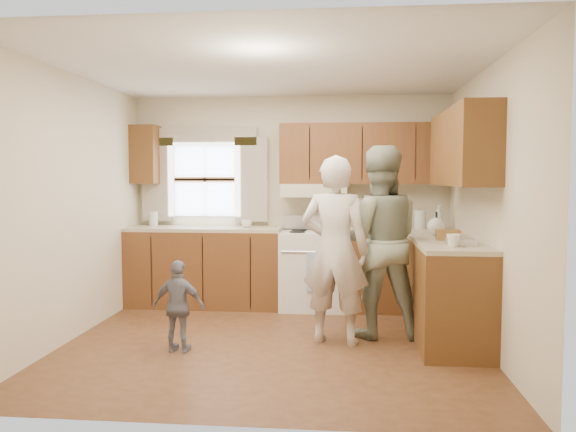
# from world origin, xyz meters

# --- Properties ---
(room) EXTENTS (3.80, 3.80, 3.80)m
(room) POSITION_xyz_m (0.00, 0.00, 1.25)
(room) COLOR #492D16
(room) RESTS_ON ground
(kitchen_fixtures) EXTENTS (3.80, 2.25, 2.15)m
(kitchen_fixtures) POSITION_xyz_m (0.61, 1.08, 0.84)
(kitchen_fixtures) COLOR #41220D
(kitchen_fixtures) RESTS_ON ground
(stove) EXTENTS (0.76, 0.67, 1.07)m
(stove) POSITION_xyz_m (0.30, 1.44, 0.47)
(stove) COLOR silver
(stove) RESTS_ON ground
(woman_left) EXTENTS (0.70, 0.54, 1.73)m
(woman_left) POSITION_xyz_m (0.56, 0.07, 0.86)
(woman_left) COLOR beige
(woman_left) RESTS_ON ground
(woman_right) EXTENTS (0.93, 0.75, 1.83)m
(woman_right) POSITION_xyz_m (0.97, 0.35, 0.91)
(woman_right) COLOR #233A23
(woman_right) RESTS_ON ground
(child) EXTENTS (0.49, 0.26, 0.81)m
(child) POSITION_xyz_m (-0.79, -0.33, 0.40)
(child) COLOR gray
(child) RESTS_ON ground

